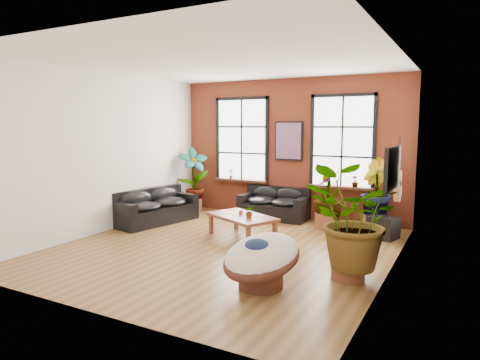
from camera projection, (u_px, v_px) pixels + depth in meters
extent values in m
cube|color=brown|center=(225.00, 248.00, 8.20)|extent=(6.00, 6.50, 0.02)
cube|color=white|center=(224.00, 60.00, 7.76)|extent=(6.00, 6.50, 0.02)
cube|color=maroon|center=(290.00, 149.00, 10.83)|extent=(6.00, 0.02, 3.50)
cube|color=silver|center=(88.00, 175.00, 5.13)|extent=(6.00, 0.02, 3.50)
cube|color=silver|center=(107.00, 152.00, 9.39)|extent=(0.02, 6.50, 3.50)
cube|color=silver|center=(394.00, 164.00, 6.56)|extent=(0.02, 6.50, 3.50)
cube|color=white|center=(242.00, 140.00, 11.38)|extent=(1.40, 0.02, 2.10)
cube|color=#34170E|center=(240.00, 180.00, 11.46)|extent=(1.60, 0.22, 0.06)
cube|color=white|center=(342.00, 142.00, 10.11)|extent=(1.40, 0.02, 2.10)
cube|color=#34170E|center=(340.00, 187.00, 10.19)|extent=(1.60, 0.22, 0.06)
cube|color=black|center=(274.00, 211.00, 10.77)|extent=(1.73, 0.87, 0.39)
cube|color=black|center=(279.00, 194.00, 11.00)|extent=(1.71, 0.24, 0.40)
cube|color=black|center=(247.00, 197.00, 11.08)|extent=(0.22, 0.84, 0.20)
cube|color=black|center=(303.00, 202.00, 10.40)|extent=(0.22, 0.84, 0.20)
ellipsoid|color=black|center=(261.00, 200.00, 10.85)|extent=(0.73, 0.71, 0.22)
ellipsoid|color=black|center=(265.00, 194.00, 11.04)|extent=(0.72, 0.24, 0.38)
ellipsoid|color=black|center=(286.00, 203.00, 10.55)|extent=(0.73, 0.71, 0.22)
ellipsoid|color=black|center=(289.00, 195.00, 10.75)|extent=(0.72, 0.24, 0.38)
cube|color=black|center=(156.00, 215.00, 10.30)|extent=(1.27, 2.20, 0.40)
cube|color=black|center=(147.00, 196.00, 10.46)|extent=(0.63, 2.06, 0.41)
cube|color=black|center=(123.00, 208.00, 9.56)|extent=(0.89, 0.38, 0.21)
cube|color=black|center=(184.00, 197.00, 10.97)|extent=(0.89, 0.38, 0.21)
ellipsoid|color=black|center=(143.00, 207.00, 9.93)|extent=(0.89, 1.03, 0.23)
ellipsoid|color=black|center=(136.00, 199.00, 10.07)|extent=(0.41, 0.93, 0.40)
ellipsoid|color=black|center=(170.00, 202.00, 10.55)|extent=(0.89, 1.03, 0.23)
ellipsoid|color=black|center=(163.00, 195.00, 10.69)|extent=(0.41, 0.93, 0.40)
cube|color=brown|center=(242.00, 217.00, 8.90)|extent=(1.70, 1.39, 0.06)
cube|color=#34170E|center=(236.00, 216.00, 8.82)|extent=(1.35, 0.63, 0.00)
cube|color=#34170E|center=(247.00, 214.00, 8.98)|extent=(1.35, 0.63, 0.00)
cube|color=brown|center=(211.00, 224.00, 9.26)|extent=(0.10, 0.10, 0.41)
cube|color=brown|center=(248.00, 237.00, 8.21)|extent=(0.10, 0.10, 0.41)
cube|color=brown|center=(236.00, 220.00, 9.66)|extent=(0.10, 0.10, 0.41)
cube|color=brown|center=(275.00, 232.00, 8.61)|extent=(0.10, 0.10, 0.41)
cylinder|color=#C53153|center=(241.00, 212.00, 9.01)|extent=(0.11, 0.11, 0.10)
cylinder|color=#52291D|center=(261.00, 279.00, 6.20)|extent=(0.85, 0.85, 0.26)
torus|color=#52291D|center=(261.00, 258.00, 6.16)|extent=(1.47, 1.47, 0.51)
ellipsoid|color=#F0E2CF|center=(261.00, 254.00, 6.15)|extent=(1.44, 1.47, 0.70)
ellipsoid|color=#152044|center=(258.00, 246.00, 6.10)|extent=(0.53, 0.48, 0.20)
cube|color=black|center=(289.00, 141.00, 10.74)|extent=(0.74, 0.04, 0.98)
cube|color=#0C7F8C|center=(288.00, 141.00, 10.71)|extent=(0.66, 0.02, 0.90)
cube|color=black|center=(393.00, 169.00, 6.87)|extent=(0.06, 1.25, 0.72)
cube|color=black|center=(390.00, 168.00, 6.88)|extent=(0.01, 1.15, 0.62)
cylinder|color=#B27F4C|center=(398.00, 191.00, 7.87)|extent=(0.09, 0.38, 0.38)
cylinder|color=#B27F4C|center=(398.00, 178.00, 7.84)|extent=(0.09, 0.30, 0.30)
cylinder|color=black|center=(397.00, 191.00, 7.88)|extent=(0.09, 0.11, 0.11)
cube|color=#34170E|center=(399.00, 158.00, 7.79)|extent=(0.04, 0.05, 0.55)
cube|color=#34170E|center=(400.00, 140.00, 7.75)|extent=(0.06, 0.06, 0.14)
cube|color=black|center=(383.00, 227.00, 8.89)|extent=(0.66, 0.60, 0.46)
cylinder|color=brown|center=(193.00, 205.00, 11.71)|extent=(0.61, 0.61, 0.35)
cylinder|color=brown|center=(373.00, 222.00, 9.62)|extent=(0.50, 0.50, 0.36)
cylinder|color=brown|center=(348.00, 267.00, 6.53)|extent=(0.54, 0.54, 0.38)
cylinder|color=brown|center=(326.00, 221.00, 9.71)|extent=(0.67, 0.67, 0.37)
imported|color=#12441C|center=(194.00, 177.00, 11.61)|extent=(0.98, 1.02, 1.61)
imported|color=#12441C|center=(375.00, 190.00, 9.55)|extent=(0.97, 1.03, 1.48)
imported|color=#12441C|center=(349.00, 219.00, 6.41)|extent=(1.64, 1.50, 1.56)
imported|color=#12441C|center=(328.00, 197.00, 9.66)|extent=(0.83, 0.83, 1.19)
imported|color=#12441C|center=(250.00, 212.00, 8.66)|extent=(0.28, 0.26, 0.26)
imported|color=#12441C|center=(231.00, 174.00, 11.58)|extent=(0.17, 0.17, 0.27)
imported|color=#12441C|center=(355.00, 181.00, 10.00)|extent=(0.19, 0.19, 0.27)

